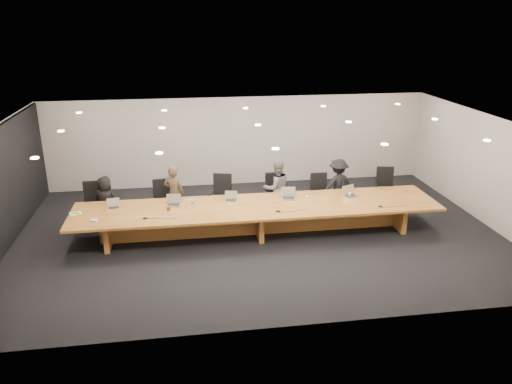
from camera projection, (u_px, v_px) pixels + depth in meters
ground at (258, 233)px, 12.54m from camera, size 12.00×12.00×0.00m
back_wall at (238, 141)px, 15.79m from camera, size 12.00×0.02×2.80m
conference_table at (258, 214)px, 12.37m from camera, size 9.00×1.80×0.75m
chair_far_left at (93, 204)px, 12.88m from camera, size 0.60×0.60×1.15m
chair_left at (163, 200)px, 13.20m from camera, size 0.65×0.65×1.10m
chair_mid_left at (221, 196)px, 13.36m from camera, size 0.75×0.75×1.19m
chair_mid_right at (276, 194)px, 13.60m from camera, size 0.61×0.61×1.14m
chair_right at (320, 193)px, 13.73m from camera, size 0.59×0.59×1.10m
chair_far_right at (385, 188)px, 14.09m from camera, size 0.71×0.71×1.15m
person_a at (106, 201)px, 12.83m from camera, size 0.74×0.58×1.33m
person_b at (174, 193)px, 13.09m from camera, size 0.64×0.53×1.52m
person_c at (277, 188)px, 13.42m from camera, size 0.86×0.73×1.57m
person_d at (338, 185)px, 13.82m from camera, size 1.07×0.80×1.48m
laptop_a at (113, 204)px, 12.08m from camera, size 0.33×0.26×0.23m
laptop_b at (173, 201)px, 12.23m from camera, size 0.37×0.29×0.27m
laptop_c at (231, 196)px, 12.55m from camera, size 0.35×0.28×0.24m
laptop_d at (289, 193)px, 12.69m from camera, size 0.39×0.31×0.29m
laptop_e at (352, 191)px, 12.85m from camera, size 0.43×0.38×0.29m
water_bottle at (193, 203)px, 12.17m from camera, size 0.08×0.08×0.22m
amber_mug at (169, 208)px, 11.97m from camera, size 0.10×0.10×0.10m
paper_cup_near at (307, 197)px, 12.73m from camera, size 0.09×0.09×0.09m
paper_cup_far at (350, 195)px, 12.90m from camera, size 0.10×0.10×0.10m
notepad at (75, 213)px, 11.78m from camera, size 0.31×0.28×0.02m
lime_gadget at (76, 213)px, 11.76m from camera, size 0.18×0.12×0.03m
av_box at (94, 220)px, 11.38m from camera, size 0.21×0.19×0.03m
mic_left at (145, 218)px, 11.51m from camera, size 0.16×0.16×0.03m
mic_center at (278, 211)px, 11.91m from camera, size 0.18×0.18×0.03m
mic_right at (380, 206)px, 12.21m from camera, size 0.15×0.15×0.03m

